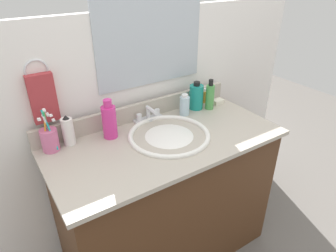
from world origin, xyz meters
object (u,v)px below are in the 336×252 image
(faucet, at_px, (149,116))
(bottle_oil_amber, at_px, (204,96))
(hand_towel, at_px, (43,98))
(bottle_mouthwash_teal, at_px, (196,97))
(soap_bar, at_px, (218,102))
(cup_pink, at_px, (50,139))
(bottle_lotion_white, at_px, (68,131))
(bottle_toner_green, at_px, (210,96))
(bottle_soap_pink, at_px, (109,121))
(bottle_gel_clear, at_px, (185,105))

(faucet, relative_size, bottle_oil_amber, 1.85)
(bottle_oil_amber, bearing_deg, faucet, -176.44)
(hand_towel, height_order, bottle_mouthwash_teal, hand_towel)
(bottle_mouthwash_teal, distance_m, soap_bar, 0.16)
(faucet, xyz_separation_m, cup_pink, (-0.51, -0.01, 0.03))
(bottle_lotion_white, height_order, soap_bar, bottle_lotion_white)
(bottle_toner_green, distance_m, bottle_mouthwash_teal, 0.08)
(bottle_lotion_white, bearing_deg, bottle_soap_pink, -12.98)
(bottle_toner_green, distance_m, soap_bar, 0.11)
(faucet, bearing_deg, hand_towel, 172.31)
(bottle_gel_clear, distance_m, cup_pink, 0.71)
(bottle_gel_clear, bearing_deg, bottle_toner_green, -5.96)
(faucet, bearing_deg, bottle_soap_pink, -169.34)
(bottle_soap_pink, bearing_deg, bottle_gel_clear, -0.06)
(bottle_gel_clear, xyz_separation_m, bottle_oil_amber, (0.20, 0.07, -0.02))
(hand_towel, relative_size, bottle_mouthwash_teal, 1.37)
(bottle_lotion_white, bearing_deg, bottle_mouthwash_teal, -1.22)
(bottle_soap_pink, relative_size, bottle_gel_clear, 1.63)
(cup_pink, bearing_deg, faucet, 0.82)
(faucet, distance_m, bottle_lotion_white, 0.42)
(bottle_soap_pink, xyz_separation_m, soap_bar, (0.69, 0.01, -0.07))
(bottle_gel_clear, bearing_deg, cup_pink, 176.92)
(bottle_lotion_white, bearing_deg, bottle_toner_green, -4.38)
(bottle_soap_pink, height_order, bottle_gel_clear, bottle_soap_pink)
(faucet, height_order, cup_pink, cup_pink)
(bottle_lotion_white, height_order, bottle_gel_clear, bottle_lotion_white)
(bottle_toner_green, height_order, bottle_oil_amber, bottle_toner_green)
(bottle_mouthwash_teal, distance_m, cup_pink, 0.81)
(cup_pink, bearing_deg, bottle_oil_amber, 2.02)
(bottle_toner_green, distance_m, cup_pink, 0.87)
(soap_bar, bearing_deg, hand_towel, 173.70)
(hand_towel, distance_m, faucet, 0.53)
(bottle_mouthwash_teal, height_order, bottle_oil_amber, bottle_mouthwash_teal)
(hand_towel, xyz_separation_m, faucet, (0.49, -0.07, -0.19))
(faucet, xyz_separation_m, bottle_soap_pink, (-0.24, -0.04, 0.06))
(bottle_mouthwash_teal, height_order, soap_bar, bottle_mouthwash_teal)
(faucet, distance_m, bottle_soap_pink, 0.25)
(bottle_toner_green, distance_m, bottle_gel_clear, 0.17)
(hand_towel, bearing_deg, bottle_oil_amber, -2.66)
(faucet, bearing_deg, bottle_lotion_white, -179.68)
(bottle_lotion_white, relative_size, bottle_soap_pink, 0.76)
(faucet, relative_size, bottle_soap_pink, 0.83)
(faucet, distance_m, soap_bar, 0.45)
(faucet, relative_size, cup_pink, 0.81)
(hand_towel, height_order, soap_bar, hand_towel)
(cup_pink, bearing_deg, bottle_mouthwash_teal, -0.74)
(hand_towel, relative_size, faucet, 1.38)
(bottle_toner_green, xyz_separation_m, bottle_gel_clear, (-0.16, 0.02, -0.02))
(hand_towel, height_order, bottle_soap_pink, hand_towel)
(bottle_soap_pink, xyz_separation_m, bottle_gel_clear, (0.44, -0.00, -0.03))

